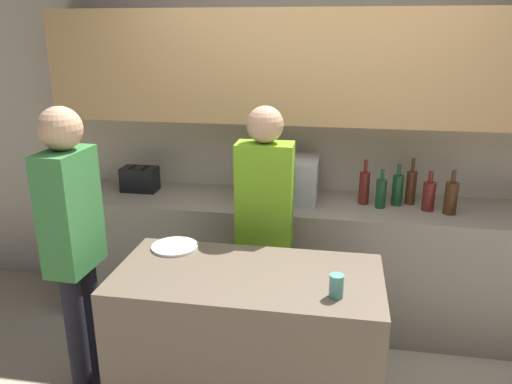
{
  "coord_description": "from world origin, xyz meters",
  "views": [
    {
      "loc": [
        0.18,
        -1.92,
        2.06
      ],
      "look_at": [
        -0.25,
        0.55,
        1.25
      ],
      "focal_mm": 35.0,
      "sensor_mm": 36.0,
      "label": 1
    }
  ],
  "objects_px": {
    "cup_0": "(336,286)",
    "bottle_4": "(429,196)",
    "bottle_2": "(397,189)",
    "bottle_5": "(451,197)",
    "bottle_3": "(411,187)",
    "person_center": "(73,235)",
    "bottle_0": "(364,187)",
    "bottle_1": "(381,193)",
    "microwave": "(281,178)",
    "plate_on_island": "(175,247)",
    "person_left": "(265,216)",
    "toaster": "(140,179)"
  },
  "relations": [
    {
      "from": "plate_on_island",
      "to": "cup_0",
      "type": "distance_m",
      "value": 0.99
    },
    {
      "from": "person_left",
      "to": "bottle_4",
      "type": "bearing_deg",
      "value": -156.35
    },
    {
      "from": "microwave",
      "to": "person_left",
      "type": "bearing_deg",
      "value": -93.33
    },
    {
      "from": "bottle_3",
      "to": "cup_0",
      "type": "relative_size",
      "value": 2.92
    },
    {
      "from": "bottle_1",
      "to": "bottle_3",
      "type": "relative_size",
      "value": 0.83
    },
    {
      "from": "microwave",
      "to": "bottle_0",
      "type": "xyz_separation_m",
      "value": [
        0.58,
        -0.01,
        -0.03
      ]
    },
    {
      "from": "microwave",
      "to": "bottle_3",
      "type": "xyz_separation_m",
      "value": [
        0.9,
        0.04,
        -0.03
      ]
    },
    {
      "from": "microwave",
      "to": "toaster",
      "type": "relative_size",
      "value": 2.0
    },
    {
      "from": "bottle_5",
      "to": "plate_on_island",
      "type": "xyz_separation_m",
      "value": [
        -1.62,
        -0.79,
        -0.12
      ]
    },
    {
      "from": "microwave",
      "to": "person_center",
      "type": "height_order",
      "value": "person_center"
    },
    {
      "from": "person_center",
      "to": "bottle_3",
      "type": "bearing_deg",
      "value": 123.5
    },
    {
      "from": "bottle_1",
      "to": "person_left",
      "type": "relative_size",
      "value": 0.16
    },
    {
      "from": "microwave",
      "to": "bottle_2",
      "type": "xyz_separation_m",
      "value": [
        0.8,
        0.0,
        -0.04
      ]
    },
    {
      "from": "plate_on_island",
      "to": "bottle_0",
      "type": "bearing_deg",
      "value": 40.16
    },
    {
      "from": "bottle_0",
      "to": "person_left",
      "type": "distance_m",
      "value": 0.81
    },
    {
      "from": "bottle_0",
      "to": "person_left",
      "type": "relative_size",
      "value": 0.19
    },
    {
      "from": "bottle_1",
      "to": "cup_0",
      "type": "xyz_separation_m",
      "value": [
        -0.27,
        -1.23,
        -0.07
      ]
    },
    {
      "from": "bottle_3",
      "to": "person_center",
      "type": "distance_m",
      "value": 2.2
    },
    {
      "from": "bottle_0",
      "to": "person_center",
      "type": "bearing_deg",
      "value": -145.01
    },
    {
      "from": "bottle_3",
      "to": "bottle_5",
      "type": "relative_size",
      "value": 1.1
    },
    {
      "from": "toaster",
      "to": "bottle_0",
      "type": "bearing_deg",
      "value": -0.47
    },
    {
      "from": "bottle_4",
      "to": "plate_on_island",
      "type": "bearing_deg",
      "value": -150.7
    },
    {
      "from": "person_left",
      "to": "bottle_5",
      "type": "bearing_deg",
      "value": -160.7
    },
    {
      "from": "microwave",
      "to": "cup_0",
      "type": "relative_size",
      "value": 4.67
    },
    {
      "from": "bottle_0",
      "to": "bottle_1",
      "type": "distance_m",
      "value": 0.13
    },
    {
      "from": "microwave",
      "to": "bottle_5",
      "type": "distance_m",
      "value": 1.14
    },
    {
      "from": "bottle_0",
      "to": "bottle_5",
      "type": "xyz_separation_m",
      "value": [
        0.55,
        -0.11,
        -0.01
      ]
    },
    {
      "from": "plate_on_island",
      "to": "person_center",
      "type": "bearing_deg",
      "value": -158.65
    },
    {
      "from": "bottle_5",
      "to": "bottle_3",
      "type": "bearing_deg",
      "value": 145.87
    },
    {
      "from": "plate_on_island",
      "to": "person_center",
      "type": "distance_m",
      "value": 0.55
    },
    {
      "from": "toaster",
      "to": "bottle_1",
      "type": "height_order",
      "value": "bottle_1"
    },
    {
      "from": "cup_0",
      "to": "person_center",
      "type": "bearing_deg",
      "value": 171.92
    },
    {
      "from": "bottle_2",
      "to": "bottle_4",
      "type": "relative_size",
      "value": 1.08
    },
    {
      "from": "cup_0",
      "to": "person_left",
      "type": "bearing_deg",
      "value": 120.69
    },
    {
      "from": "microwave",
      "to": "person_left",
      "type": "xyz_separation_m",
      "value": [
        -0.03,
        -0.54,
        -0.08
      ]
    },
    {
      "from": "toaster",
      "to": "bottle_0",
      "type": "relative_size",
      "value": 0.83
    },
    {
      "from": "bottle_4",
      "to": "bottle_2",
      "type": "bearing_deg",
      "value": 158.24
    },
    {
      "from": "bottle_2",
      "to": "person_left",
      "type": "relative_size",
      "value": 0.18
    },
    {
      "from": "bottle_5",
      "to": "cup_0",
      "type": "relative_size",
      "value": 2.66
    },
    {
      "from": "toaster",
      "to": "cup_0",
      "type": "distance_m",
      "value": 1.97
    },
    {
      "from": "microwave",
      "to": "person_left",
      "type": "height_order",
      "value": "person_left"
    },
    {
      "from": "toaster",
      "to": "bottle_5",
      "type": "relative_size",
      "value": 0.88
    },
    {
      "from": "microwave",
      "to": "person_center",
      "type": "distance_m",
      "value": 1.48
    },
    {
      "from": "person_center",
      "to": "bottle_0",
      "type": "bearing_deg",
      "value": 127.18
    },
    {
      "from": "cup_0",
      "to": "bottle_4",
      "type": "bearing_deg",
      "value": 64.66
    },
    {
      "from": "bottle_0",
      "to": "bottle_1",
      "type": "xyz_separation_m",
      "value": [
        0.11,
        -0.06,
        -0.02
      ]
    },
    {
      "from": "bottle_1",
      "to": "plate_on_island",
      "type": "height_order",
      "value": "bottle_1"
    },
    {
      "from": "toaster",
      "to": "bottle_2",
      "type": "relative_size",
      "value": 0.9
    },
    {
      "from": "person_center",
      "to": "bottle_5",
      "type": "bearing_deg",
      "value": 117.16
    },
    {
      "from": "bottle_2",
      "to": "bottle_5",
      "type": "xyz_separation_m",
      "value": [
        0.33,
        -0.12,
        0.0
      ]
    }
  ]
}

